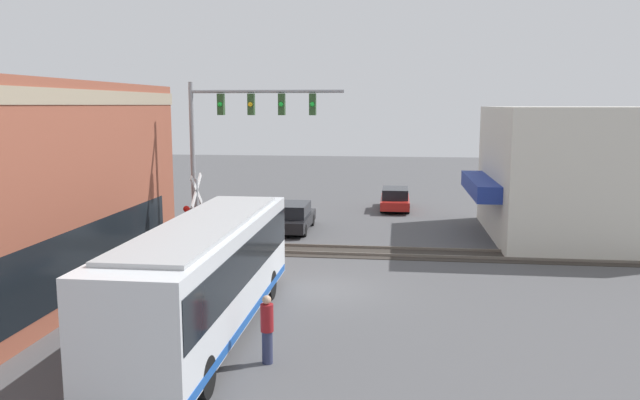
% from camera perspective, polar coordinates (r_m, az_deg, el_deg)
% --- Properties ---
extents(ground_plane, '(120.00, 120.00, 0.00)m').
position_cam_1_polar(ground_plane, '(23.14, 0.14, -8.17)').
color(ground_plane, '#4C4C4F').
extents(shop_building, '(10.49, 9.60, 6.62)m').
position_cam_1_polar(shop_building, '(33.92, 22.42, 2.26)').
color(shop_building, beige).
rests_on(shop_building, ground).
extents(city_bus, '(11.52, 2.59, 3.39)m').
position_cam_1_polar(city_bus, '(18.60, -10.36, -6.55)').
color(city_bus, silver).
rests_on(city_bus, ground).
extents(traffic_signal_gantry, '(0.42, 6.66, 7.68)m').
position_cam_1_polar(traffic_signal_gantry, '(26.96, -7.54, 6.54)').
color(traffic_signal_gantry, gray).
rests_on(traffic_signal_gantry, ground).
extents(crossing_signal, '(1.41, 1.18, 3.81)m').
position_cam_1_polar(crossing_signal, '(27.19, -11.20, -0.82)').
color(crossing_signal, gray).
rests_on(crossing_signal, ground).
extents(rail_track_near, '(2.60, 60.00, 0.15)m').
position_cam_1_polar(rail_track_near, '(28.90, 1.57, -4.69)').
color(rail_track_near, '#332D28').
rests_on(rail_track_near, ground).
extents(parked_car_black, '(4.81, 1.82, 1.52)m').
position_cam_1_polar(parked_car_black, '(33.48, -2.46, -1.65)').
color(parked_car_black, black).
rests_on(parked_car_black, ground).
extents(parked_car_red, '(4.71, 1.82, 1.43)m').
position_cam_1_polar(parked_car_red, '(40.47, 6.88, 0.04)').
color(parked_car_red, '#B21E19').
rests_on(parked_car_red, ground).
extents(pedestrian_near_bus, '(0.34, 0.34, 1.84)m').
position_cam_1_polar(pedestrian_near_bus, '(16.62, -4.86, -11.63)').
color(pedestrian_near_bus, '#2D3351').
rests_on(pedestrian_near_bus, ground).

